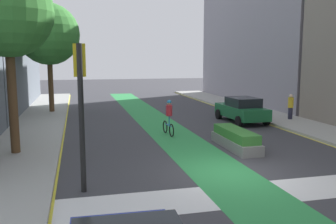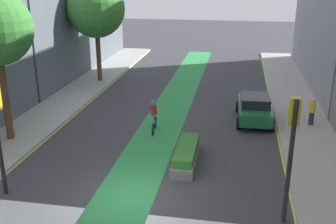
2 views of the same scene
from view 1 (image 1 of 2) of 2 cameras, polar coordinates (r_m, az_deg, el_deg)
ground_plane at (r=13.14m, az=10.12°, el=-9.29°), size 120.00×120.00×0.00m
bike_lane_paint at (r=12.98m, az=8.38°, el=-9.45°), size 2.40×60.00×0.01m
crosswalk_band at (r=11.45m, az=14.29°, el=-12.09°), size 12.00×1.80×0.01m
sidewalk_left at (r=12.27m, az=-24.51°, el=-10.86°), size 3.00×60.00×0.15m
curb_stripe_left at (r=12.10m, az=-17.36°, el=-11.09°), size 0.16×60.00×0.01m
traffic_signal_near_left at (r=10.93m, az=-13.52°, el=3.47°), size 0.35×0.52×4.38m
car_green_right_far at (r=23.25m, az=11.44°, el=0.38°), size 2.13×4.25×1.57m
cyclist_in_lane at (r=18.85m, az=0.12°, el=-0.76°), size 0.32×1.73×1.86m
pedestrian_sidewalk_right_a at (r=24.36m, az=18.60°, el=0.83°), size 0.34×0.34×1.59m
street_tree_near at (r=15.93m, az=-23.81°, el=13.99°), size 3.54×3.54×7.37m
street_tree_far at (r=27.66m, az=-18.17°, el=11.44°), size 4.34×4.34×7.69m
median_planter at (r=16.55m, az=10.52°, el=-4.18°), size 0.97×3.49×0.85m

